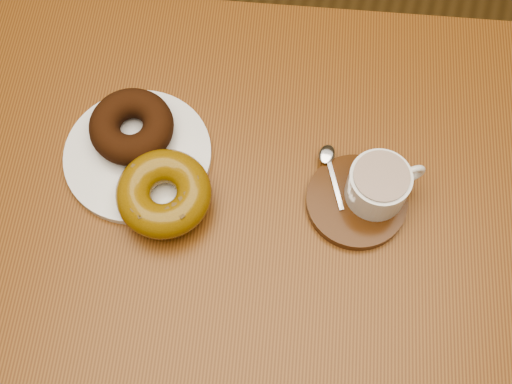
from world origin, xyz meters
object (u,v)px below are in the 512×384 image
(donut_plate, at_px, (138,155))
(coffee_cup, at_px, (379,185))
(saucer, at_px, (356,202))
(cafe_table, at_px, (244,228))

(donut_plate, height_order, coffee_cup, coffee_cup)
(saucer, bearing_deg, cafe_table, -168.31)
(cafe_table, xyz_separation_m, donut_plate, (-0.16, 0.01, 0.14))
(cafe_table, relative_size, coffee_cup, 10.22)
(cafe_table, xyz_separation_m, saucer, (0.15, 0.03, 0.14))
(cafe_table, relative_size, donut_plate, 4.85)
(cafe_table, height_order, donut_plate, donut_plate)
(donut_plate, xyz_separation_m, coffee_cup, (0.33, 0.04, 0.04))
(saucer, bearing_deg, coffee_cup, 36.27)
(donut_plate, bearing_deg, saucer, 3.64)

